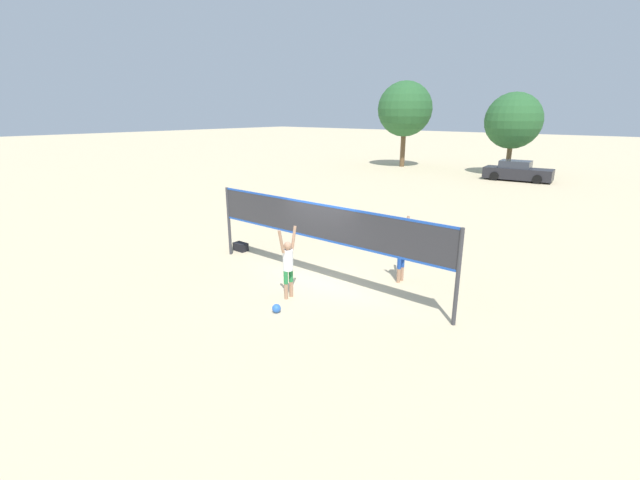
{
  "coord_description": "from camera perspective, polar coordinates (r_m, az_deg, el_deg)",
  "views": [
    {
      "loc": [
        7.59,
        -9.16,
        4.9
      ],
      "look_at": [
        0.0,
        0.0,
        1.32
      ],
      "focal_mm": 24.0,
      "sensor_mm": 36.0,
      "label": 1
    }
  ],
  "objects": [
    {
      "name": "ground_plane",
      "position": [
        12.87,
        0.0,
        -5.66
      ],
      "size": [
        200.0,
        200.0,
        0.0
      ],
      "primitive_type": "plane",
      "color": "beige"
    },
    {
      "name": "volleyball_net",
      "position": [
        12.31,
        0.0,
        1.85
      ],
      "size": [
        8.42,
        0.1,
        2.41
      ],
      "color": "#38383D",
      "rests_on": "ground_plane"
    },
    {
      "name": "player_spiker",
      "position": [
        11.5,
        -4.29,
        -2.95
      ],
      "size": [
        0.28,
        0.68,
        1.99
      ],
      "rotation": [
        0.0,
        0.0,
        1.57
      ],
      "color": "tan",
      "rests_on": "ground_plane"
    },
    {
      "name": "player_blocker",
      "position": [
        12.8,
        10.84,
        -1.17
      ],
      "size": [
        0.28,
        0.68,
        1.98
      ],
      "rotation": [
        0.0,
        0.0,
        -1.57
      ],
      "color": "tan",
      "rests_on": "ground_plane"
    },
    {
      "name": "volleyball",
      "position": [
        11.04,
        -5.83,
        -9.06
      ],
      "size": [
        0.23,
        0.23,
        0.23
      ],
      "color": "blue",
      "rests_on": "ground_plane"
    },
    {
      "name": "gear_bag",
      "position": [
        15.96,
        -10.53,
        -0.89
      ],
      "size": [
        0.53,
        0.32,
        0.29
      ],
      "color": "black",
      "rests_on": "ground_plane"
    },
    {
      "name": "parked_car_near",
      "position": [
        35.11,
        24.81,
        8.27
      ],
      "size": [
        4.82,
        2.21,
        1.46
      ],
      "rotation": [
        0.0,
        0.0,
        0.1
      ],
      "color": "#232328",
      "rests_on": "ground_plane"
    },
    {
      "name": "tree_left_cluster",
      "position": [
        37.59,
        24.37,
        14.27
      ],
      "size": [
        4.3,
        4.3,
        6.39
      ],
      "color": "brown",
      "rests_on": "ground_plane"
    },
    {
      "name": "tree_right_cluster",
      "position": [
        40.89,
        11.26,
        16.74
      ],
      "size": [
        4.86,
        4.86,
        7.57
      ],
      "color": "brown",
      "rests_on": "ground_plane"
    }
  ]
}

